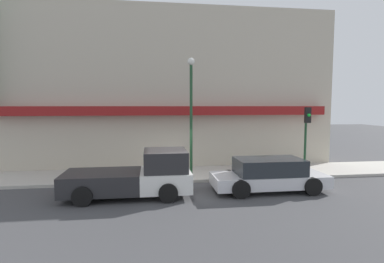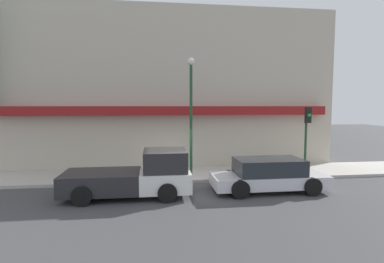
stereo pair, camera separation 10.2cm
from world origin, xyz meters
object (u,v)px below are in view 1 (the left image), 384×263
Objects in this scene: pickup_truck at (137,176)px; street_lamp at (191,104)px; parked_car at (269,175)px; traffic_light at (307,128)px; fire_hydrant at (243,168)px.

street_lamp is at bearing 43.57° from pickup_truck.
parked_car is 4.16m from traffic_light.
street_lamp is 6.12m from traffic_light.
street_lamp reaches higher than traffic_light.
pickup_truck is 1.03× the size of parked_car.
traffic_light is (8.52, 2.31, 1.71)m from pickup_truck.
parked_car is at bearing -141.72° from traffic_light.
pickup_truck reaches higher than parked_car.
pickup_truck is 4.55m from street_lamp.
traffic_light reaches higher than parked_car.
pickup_truck is at bearing -154.36° from fire_hydrant.
traffic_light is at bearing -0.66° from street_lamp.
fire_hydrant is 0.11× the size of street_lamp.
fire_hydrant is at bearing 97.33° from parked_car.
parked_car is (5.59, 0.00, -0.12)m from pickup_truck.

